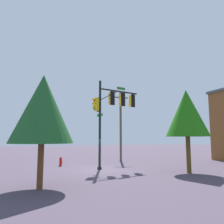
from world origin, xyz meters
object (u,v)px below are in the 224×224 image
Objects in this scene: signal_pole_assembly at (112,107)px; fire_hydrant at (61,162)px; tree_mid at (43,109)px; tree_near at (187,113)px; utility_pole at (121,125)px.

signal_pole_assembly reaches higher than fire_hydrant.
tree_mid is (-2.36, -8.80, 3.68)m from fire_hydrant.
tree_mid is at bearing -137.70° from signal_pole_assembly.
signal_pole_assembly reaches higher than tree_mid.
tree_mid is (-10.56, -1.15, -0.36)m from tree_near.
tree_mid is at bearing -173.79° from tree_near.
tree_near is at bearing -43.02° from fire_hydrant.
utility_pole is 14.35m from tree_mid.
utility_pole is 1.34× the size of tree_mid.
utility_pole reaches higher than fire_hydrant.
utility_pole reaches higher than tree_mid.
fire_hydrant is 0.13× the size of tree_near.
signal_pole_assembly is 0.95× the size of utility_pole.
signal_pole_assembly is 1.19× the size of tree_near.
utility_pole is 8.22m from fire_hydrant.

